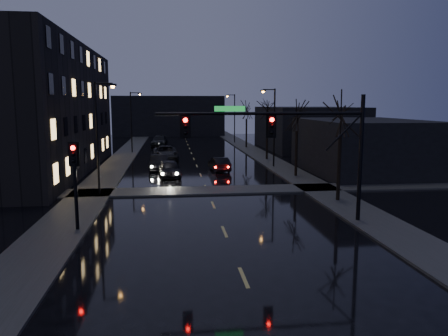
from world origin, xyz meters
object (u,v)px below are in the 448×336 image
object	(u,v)px
oncoming_car_a	(170,169)
lead_car	(219,164)
oncoming_car_b	(159,162)
oncoming_car_d	(159,141)
oncoming_car_c	(166,153)

from	to	relation	value
oncoming_car_a	lead_car	size ratio (longest dim) A/B	1.08
oncoming_car_b	lead_car	size ratio (longest dim) A/B	1.08
oncoming_car_a	oncoming_car_d	size ratio (longest dim) A/B	0.80
lead_car	oncoming_car_c	bearing A→B (deg)	-67.49
oncoming_car_a	oncoming_car_c	world-z (taller)	oncoming_car_c
oncoming_car_c	oncoming_car_d	distance (m)	16.28
oncoming_car_a	lead_car	xyz separation A→B (m)	(4.79, 2.95, -0.08)
oncoming_car_c	oncoming_car_a	bearing A→B (deg)	-91.40
oncoming_car_a	lead_car	world-z (taller)	oncoming_car_a
oncoming_car_b	oncoming_car_c	size ratio (longest dim) A/B	0.76
oncoming_car_d	lead_car	distance (m)	26.46
oncoming_car_c	lead_car	distance (m)	10.81
oncoming_car_a	oncoming_car_b	bearing A→B (deg)	99.12
oncoming_car_a	lead_car	distance (m)	5.62
oncoming_car_b	lead_car	distance (m)	6.06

